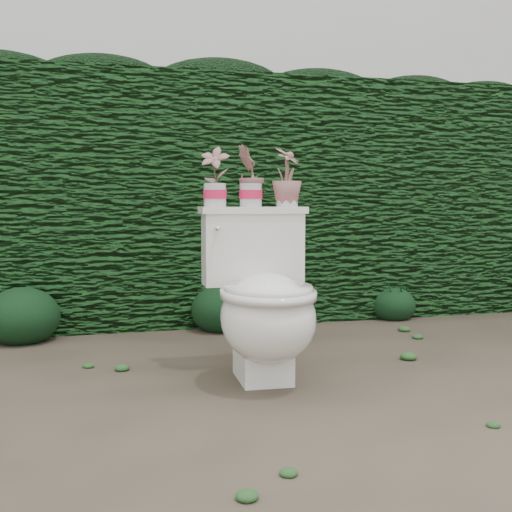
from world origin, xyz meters
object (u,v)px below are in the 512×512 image
object	(u,v)px
toilet	(264,302)
potted_plant_left	(215,178)
potted_plant_center	(251,178)
potted_plant_right	(287,179)

from	to	relation	value
toilet	potted_plant_left	bearing A→B (deg)	126.85
potted_plant_left	potted_plant_center	bearing A→B (deg)	26.81
potted_plant_left	potted_plant_center	size ratio (longest dim) A/B	0.98
potted_plant_center	potted_plant_right	distance (m)	0.18
potted_plant_left	potted_plant_center	distance (m)	0.17
toilet	potted_plant_right	xyz separation A→B (m)	(0.18, 0.23, 0.55)
potted_plant_left	potted_plant_right	bearing A→B (deg)	26.81
potted_plant_left	potted_plant_center	xyz separation A→B (m)	(0.17, -0.01, 0.00)
potted_plant_center	potted_plant_right	size ratio (longest dim) A/B	1.03
toilet	potted_plant_center	size ratio (longest dim) A/B	2.83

